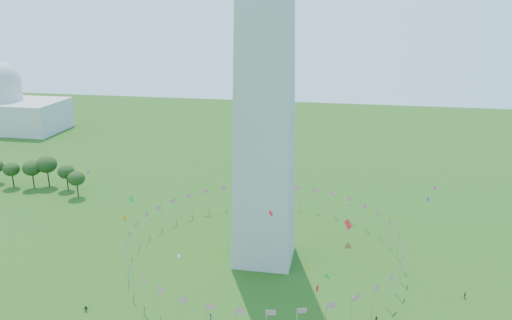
{
  "coord_description": "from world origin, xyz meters",
  "views": [
    {
      "loc": [
        21.74,
        -83.12,
        73.6
      ],
      "look_at": [
        0.2,
        35.0,
        35.71
      ],
      "focal_mm": 35.0,
      "sensor_mm": 36.0,
      "label": 1
    }
  ],
  "objects": [
    {
      "name": "flag_ring",
      "position": [
        -0.0,
        50.0,
        4.5
      ],
      "size": [
        80.24,
        80.24,
        9.0
      ],
      "color": "silver",
      "rests_on": "ground"
    },
    {
      "name": "capitol_building",
      "position": [
        -180.0,
        180.0,
        23.0
      ],
      "size": [
        70.0,
        35.0,
        46.0
      ],
      "primitive_type": null,
      "color": "beige",
      "rests_on": "ground"
    },
    {
      "name": "tree_line_west",
      "position": [
        -105.96,
        91.0,
        5.77
      ],
      "size": [
        55.71,
        16.33,
        13.05
      ],
      "color": "#2A4D19",
      "rests_on": "ground"
    },
    {
      "name": "kites_aloft",
      "position": [
        15.16,
        22.47,
        19.32
      ],
      "size": [
        113.55,
        66.26,
        34.25
      ],
      "color": "yellow",
      "rests_on": "ground"
    }
  ]
}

